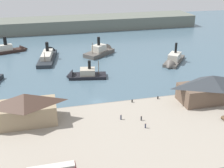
# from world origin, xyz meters

# --- Properties ---
(ground_plane) EXTENTS (320.00, 320.00, 0.00)m
(ground_plane) POSITION_xyz_m (0.00, 0.00, 0.00)
(ground_plane) COLOR #476070
(quay_promenade) EXTENTS (110.00, 36.00, 1.20)m
(quay_promenade) POSITION_xyz_m (0.00, -22.00, 0.60)
(quay_promenade) COLOR #9E9384
(quay_promenade) RESTS_ON ground
(seawall_edge) EXTENTS (110.00, 0.80, 1.00)m
(seawall_edge) POSITION_xyz_m (0.00, -3.60, 0.50)
(seawall_edge) COLOR gray
(seawall_edge) RESTS_ON ground
(ferry_shed_central_terminal) EXTENTS (16.92, 9.23, 8.87)m
(ferry_shed_central_terminal) POSITION_xyz_m (-22.11, -9.82, 5.71)
(ferry_shed_central_terminal) COLOR #998466
(ferry_shed_central_terminal) RESTS_ON quay_promenade
(ferry_shed_west_terminal) EXTENTS (20.46, 9.52, 8.75)m
(ferry_shed_west_terminal) POSITION_xyz_m (35.35, -10.06, 5.64)
(ferry_shed_west_terminal) COLOR brown
(ferry_shed_west_terminal) RESTS_ON quay_promenade
(pedestrian_walking_west) EXTENTS (0.41, 0.41, 1.65)m
(pedestrian_walking_west) POSITION_xyz_m (3.99, -14.85, 1.95)
(pedestrian_walking_west) COLOR #33384C
(pedestrian_walking_west) RESTS_ON quay_promenade
(pedestrian_standing_center) EXTENTS (0.38, 0.38, 1.55)m
(pedestrian_standing_center) POSITION_xyz_m (9.28, -20.76, 1.91)
(pedestrian_standing_center) COLOR #33384C
(pedestrian_standing_center) RESTS_ON quay_promenade
(pedestrian_near_cart) EXTENTS (0.38, 0.38, 1.53)m
(pedestrian_near_cart) POSITION_xyz_m (9.51, -16.73, 1.90)
(pedestrian_near_cart) COLOR #232328
(pedestrian_near_cart) RESTS_ON quay_promenade
(mooring_post_east) EXTENTS (0.44, 0.44, 0.90)m
(mooring_post_east) POSITION_xyz_m (19.41, -5.06, 1.65)
(mooring_post_east) COLOR black
(mooring_post_east) RESTS_ON quay_promenade
(mooring_post_center_east) EXTENTS (0.44, 0.44, 0.90)m
(mooring_post_center_east) POSITION_xyz_m (10.40, -5.34, 1.65)
(mooring_post_center_east) COLOR black
(mooring_post_center_east) RESTS_ON quay_promenade
(ferry_approaching_east) EXTENTS (18.12, 16.40, 11.38)m
(ferry_approaching_east) POSITION_xyz_m (12.36, 51.18, 1.63)
(ferry_approaching_east) COLOR #514C47
(ferry_approaching_east) RESTS_ON ground
(ferry_moored_east) EXTENTS (24.19, 11.75, 10.01)m
(ferry_moored_east) POSITION_xyz_m (-33.89, 65.03, 1.43)
(ferry_moored_east) COLOR black
(ferry_moored_east) RESTS_ON ground
(ferry_approaching_west) EXTENTS (16.81, 18.71, 11.00)m
(ferry_approaching_west) POSITION_xyz_m (40.72, 28.69, 1.41)
(ferry_approaching_west) COLOR #514C47
(ferry_approaching_west) RESTS_ON ground
(ferry_near_quay) EXTENTS (10.43, 26.74, 10.24)m
(ferry_near_quay) POSITION_xyz_m (-14.27, 51.16, 1.33)
(ferry_near_quay) COLOR #23282D
(ferry_near_quay) RESTS_ON ground
(ferry_outer_harbor) EXTENTS (16.92, 8.75, 9.28)m
(ferry_outer_harbor) POSITION_xyz_m (-1.90, 22.31, 1.18)
(ferry_outer_harbor) COLOR black
(ferry_outer_harbor) RESTS_ON ground
(far_headland) EXTENTS (180.00, 24.00, 8.00)m
(far_headland) POSITION_xyz_m (0.00, 110.00, 4.00)
(far_headland) COLOR #60665B
(far_headland) RESTS_ON ground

